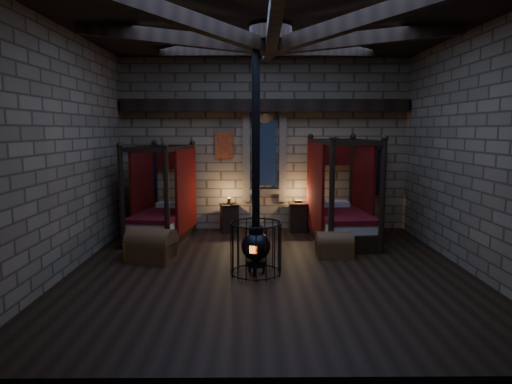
{
  "coord_description": "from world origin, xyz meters",
  "views": [
    {
      "loc": [
        -0.31,
        -7.8,
        2.48
      ],
      "look_at": [
        -0.24,
        0.6,
        1.33
      ],
      "focal_mm": 32.0,
      "sensor_mm": 36.0,
      "label": 1
    }
  ],
  "objects_px": {
    "trunk_left": "(151,246)",
    "trunk_right": "(334,246)",
    "bed_left": "(162,216)",
    "bed_right": "(341,216)",
    "stove": "(256,241)"
  },
  "relations": [
    {
      "from": "bed_left",
      "to": "trunk_left",
      "type": "height_order",
      "value": "bed_left"
    },
    {
      "from": "bed_left",
      "to": "trunk_right",
      "type": "xyz_separation_m",
      "value": [
        3.66,
        -1.56,
        -0.3
      ]
    },
    {
      "from": "stove",
      "to": "bed_right",
      "type": "bearing_deg",
      "value": 62.17
    },
    {
      "from": "trunk_right",
      "to": "stove",
      "type": "bearing_deg",
      "value": -145.64
    },
    {
      "from": "trunk_right",
      "to": "stove",
      "type": "distance_m",
      "value": 1.91
    },
    {
      "from": "bed_right",
      "to": "stove",
      "type": "height_order",
      "value": "stove"
    },
    {
      "from": "bed_left",
      "to": "stove",
      "type": "bearing_deg",
      "value": -42.27
    },
    {
      "from": "bed_left",
      "to": "bed_right",
      "type": "distance_m",
      "value": 4.04
    },
    {
      "from": "bed_right",
      "to": "trunk_left",
      "type": "height_order",
      "value": "bed_right"
    },
    {
      "from": "bed_right",
      "to": "stove",
      "type": "bearing_deg",
      "value": -133.81
    },
    {
      "from": "bed_right",
      "to": "trunk_right",
      "type": "bearing_deg",
      "value": -110.59
    },
    {
      "from": "bed_left",
      "to": "trunk_right",
      "type": "height_order",
      "value": "bed_left"
    },
    {
      "from": "trunk_left",
      "to": "trunk_right",
      "type": "bearing_deg",
      "value": 22.07
    },
    {
      "from": "bed_right",
      "to": "stove",
      "type": "relative_size",
      "value": 0.56
    },
    {
      "from": "trunk_right",
      "to": "bed_right",
      "type": "bearing_deg",
      "value": 74.19
    }
  ]
}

